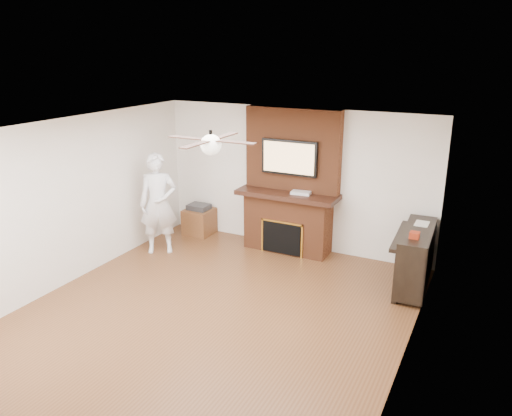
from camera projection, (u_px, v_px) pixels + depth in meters
The scene contains 13 objects.
room_shell at pixel (213, 227), 6.45m from camera, with size 5.36×5.86×2.86m.
fireplace at pixel (289, 196), 8.70m from camera, with size 1.78×0.64×2.50m.
tv at pixel (289, 158), 8.45m from camera, with size 1.00×0.08×0.60m.
ceiling_fan at pixel (211, 144), 6.12m from camera, with size 1.21×1.21×0.31m.
person at pixel (158, 204), 8.62m from camera, with size 0.65×0.43×1.77m, color white.
side_table at pixel (199, 220), 9.65m from camera, with size 0.51×0.51×0.59m.
piano at pixel (415, 257), 7.42m from camera, with size 0.58×1.43×1.01m.
cable_box at pixel (301, 193), 8.48m from camera, with size 0.33×0.19×0.05m, color silver.
candle_orange at pixel (279, 247), 8.89m from camera, with size 0.06×0.06×0.14m, color orange.
candle_green at pixel (286, 251), 8.78m from camera, with size 0.07×0.07×0.10m, color #417E32.
candle_cream at pixel (293, 251), 8.75m from camera, with size 0.07×0.07×0.11m, color beige.
candle_blue at pixel (297, 254), 8.66m from camera, with size 0.06×0.06×0.09m, color #34419E.
candle_orange_extra at pixel (274, 246), 8.93m from camera, with size 0.06×0.06×0.14m, color #F41C4E.
Camera 1 is at (3.21, -5.18, 3.46)m, focal length 35.00 mm.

